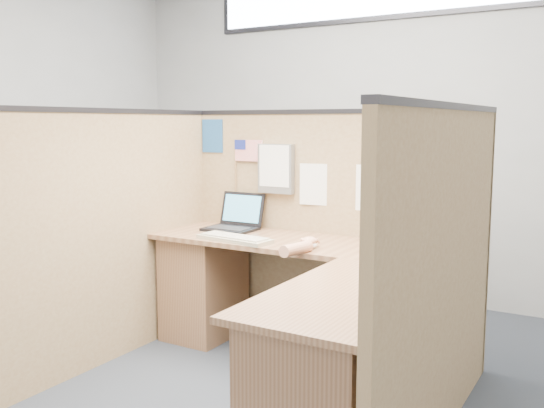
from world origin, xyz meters
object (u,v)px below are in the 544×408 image
Objects in this scene: l_desk at (298,317)px; laptop at (236,220)px; keyboard at (234,238)px; mouse at (310,245)px.

laptop is (-0.77, 0.54, 0.40)m from l_desk.
keyboard is at bearing 160.84° from l_desk.
laptop is 0.66× the size of keyboard.
mouse is at bearing -23.72° from laptop.
keyboard is 0.49m from mouse.
mouse is at bearing 103.06° from l_desk.
mouse is (0.49, 0.04, 0.01)m from keyboard.
l_desk is 5.88× the size of laptop.
laptop reaches higher than l_desk.
laptop reaches higher than keyboard.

